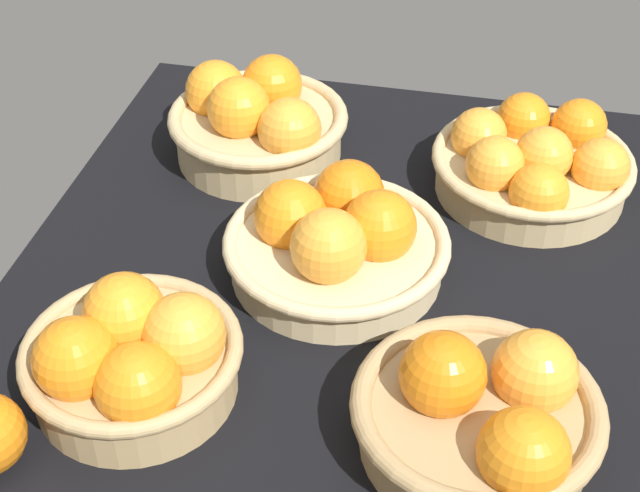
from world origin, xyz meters
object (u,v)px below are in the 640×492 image
basket_near_right (133,357)px  basket_center (339,242)px  basket_far_left (533,163)px  basket_near_left (257,121)px  basket_far_right (483,413)px

basket_near_right → basket_center: size_ratio=0.85×
basket_far_left → basket_near_left: bearing=-90.9°
basket_far_right → basket_center: size_ratio=0.91×
basket_near_left → basket_far_left: bearing=89.1°
basket_near_right → basket_center: (-22.21, 15.25, -0.85)cm
basket_near_right → basket_far_left: 55.24cm
basket_far_right → basket_near_left: 53.23cm
basket_far_left → basket_center: bearing=-44.9°
basket_far_left → basket_near_left: basket_near_left is taller
basket_far_right → basket_far_left: size_ratio=0.93×
basket_far_left → basket_near_right: bearing=-39.9°
basket_near_right → basket_far_left: (-42.39, 35.40, -0.82)cm
basket_center → basket_near_left: bearing=-144.3°
basket_center → basket_near_right: bearing=-34.5°
basket_far_right → basket_far_left: (-41.63, 2.59, -0.20)cm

